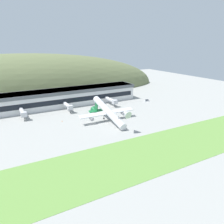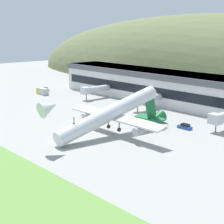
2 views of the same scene
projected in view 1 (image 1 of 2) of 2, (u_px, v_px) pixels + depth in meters
name	position (u px, v px, depth m)	size (l,w,h in m)	color
ground_plane	(92.00, 124.00, 126.65)	(400.64, 400.64, 0.00)	#9E9E99
grass_strip_foreground	(135.00, 157.00, 90.11)	(360.58, 31.34, 0.08)	#669342
hill_backdrop	(20.00, 94.00, 197.96)	(288.45, 75.13, 72.05)	#667047
terminal_building	(61.00, 97.00, 160.24)	(117.40, 18.00, 12.24)	silver
jetway_0	(23.00, 112.00, 134.18)	(3.38, 13.88, 5.43)	silver
jetway_1	(68.00, 106.00, 147.70)	(3.38, 13.57, 5.43)	silver
jetway_2	(111.00, 100.00, 162.06)	(3.38, 15.56, 5.43)	silver
cargo_airplane	(108.00, 112.00, 129.59)	(35.39, 44.32, 14.07)	silver
service_car_0	(147.00, 101.00, 174.37)	(4.57, 1.94, 1.42)	silver
service_car_2	(107.00, 109.00, 152.22)	(4.42, 1.92, 1.58)	#264C99
traffic_cone_0	(62.00, 121.00, 130.08)	(0.52, 0.52, 0.58)	orange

